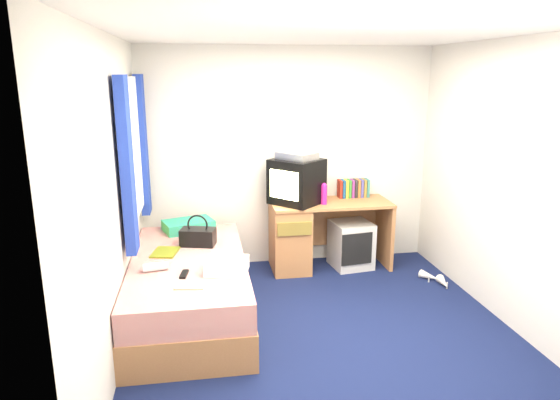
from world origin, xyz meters
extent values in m
plane|color=#0C1438|center=(0.00, 0.00, 0.00)|extent=(3.40, 3.40, 0.00)
plane|color=white|center=(0.00, 0.00, 2.40)|extent=(3.40, 3.40, 0.00)
plane|color=silver|center=(0.00, 1.70, 1.20)|extent=(3.20, 0.00, 3.20)
plane|color=silver|center=(0.00, -1.70, 1.20)|extent=(3.20, 0.00, 3.20)
plane|color=silver|center=(-1.60, 0.00, 1.20)|extent=(0.00, 3.40, 3.40)
plane|color=silver|center=(1.60, 0.00, 1.20)|extent=(0.00, 3.40, 3.40)
cube|color=#B67C4C|center=(-1.10, 0.50, 0.15)|extent=(1.00, 2.00, 0.30)
cube|color=olive|center=(-0.60, 0.10, 0.16)|extent=(0.02, 0.70, 0.18)
cube|color=white|center=(-1.10, 0.50, 0.42)|extent=(0.98, 1.98, 0.24)
cube|color=teal|center=(-1.11, 1.31, 0.59)|extent=(0.56, 0.45, 0.11)
cube|color=#B67C4C|center=(0.42, 1.42, 0.73)|extent=(1.30, 0.55, 0.03)
cube|color=#B67C4C|center=(-0.03, 1.42, 0.36)|extent=(0.40, 0.52, 0.72)
cube|color=#B67C4C|center=(1.05, 1.42, 0.36)|extent=(0.04, 0.52, 0.72)
cube|color=#B67C4C|center=(0.67, 1.67, 0.45)|extent=(0.78, 0.03, 0.55)
cube|color=silver|center=(0.66, 1.40, 0.26)|extent=(0.46, 0.46, 0.51)
cube|color=black|center=(0.05, 1.44, 0.99)|extent=(0.65, 0.65, 0.48)
cube|color=#EBE894|center=(-0.11, 1.29, 0.99)|extent=(0.26, 0.27, 0.30)
cube|color=#BABABD|center=(0.05, 1.44, 1.26)|extent=(0.46, 0.47, 0.07)
cube|color=maroon|center=(0.57, 1.60, 0.85)|extent=(0.03, 0.13, 0.20)
cube|color=navy|center=(0.61, 1.60, 0.85)|extent=(0.03, 0.13, 0.20)
cube|color=gold|center=(0.64, 1.60, 0.85)|extent=(0.03, 0.13, 0.20)
cube|color=#337F33|center=(0.68, 1.60, 0.85)|extent=(0.03, 0.13, 0.20)
cube|color=#7F337F|center=(0.71, 1.60, 0.85)|extent=(0.03, 0.13, 0.20)
cube|color=#262626|center=(0.75, 1.60, 0.85)|extent=(0.03, 0.13, 0.20)
cube|color=#B26633|center=(0.78, 1.60, 0.85)|extent=(0.03, 0.13, 0.20)
cube|color=#4C4C99|center=(0.82, 1.60, 0.85)|extent=(0.03, 0.13, 0.20)
cube|color=olive|center=(0.85, 1.60, 0.85)|extent=(0.03, 0.13, 0.20)
cube|color=#337272|center=(0.89, 1.60, 0.85)|extent=(0.03, 0.13, 0.20)
cube|color=black|center=(0.87, 1.62, 0.82)|extent=(0.06, 0.12, 0.14)
cylinder|color=#DD1F8B|center=(0.33, 1.34, 0.85)|extent=(0.07, 0.07, 0.20)
cylinder|color=silver|center=(0.26, 1.43, 0.84)|extent=(0.06, 0.06, 0.19)
cube|color=black|center=(-1.01, 0.84, 0.62)|extent=(0.35, 0.25, 0.16)
torus|color=black|center=(-1.01, 0.84, 0.74)|extent=(0.19, 0.07, 0.19)
cube|color=white|center=(-0.78, 0.13, 0.59)|extent=(0.39, 0.35, 0.11)
cube|color=#BECF17|center=(-1.31, 0.67, 0.55)|extent=(0.27, 0.32, 0.01)
cylinder|color=silver|center=(-1.36, 0.25, 0.58)|extent=(0.21, 0.11, 0.07)
cube|color=orange|center=(-1.08, -0.14, 0.55)|extent=(0.23, 0.09, 0.01)
cube|color=black|center=(-1.12, 0.12, 0.55)|extent=(0.08, 0.17, 0.02)
cube|color=silver|center=(-1.58, 0.90, 1.45)|extent=(0.02, 0.90, 1.10)
cube|color=white|center=(-1.57, 0.90, 2.04)|extent=(0.06, 1.06, 0.08)
cube|color=white|center=(-1.57, 0.90, 0.86)|extent=(0.06, 1.06, 0.08)
cube|color=navy|center=(-1.53, 0.31, 1.40)|extent=(0.08, 0.24, 1.40)
cube|color=navy|center=(-1.53, 1.49, 1.40)|extent=(0.08, 0.24, 1.40)
cone|color=silver|center=(1.37, 0.88, 0.04)|extent=(0.20, 0.23, 0.09)
cone|color=silver|center=(1.44, 0.71, 0.04)|extent=(0.12, 0.23, 0.09)
camera|label=1|loc=(-0.96, -3.67, 2.11)|focal=32.00mm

